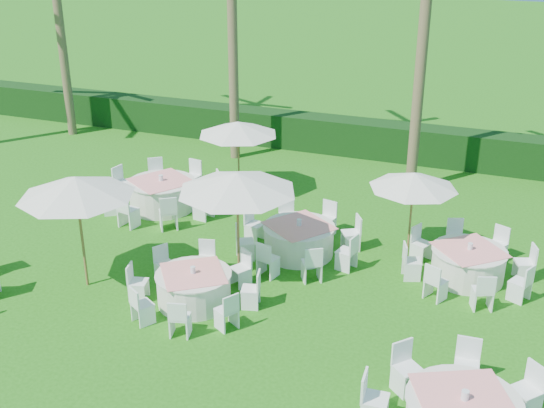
% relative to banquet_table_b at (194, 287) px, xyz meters
% --- Properties ---
extents(ground, '(120.00, 120.00, 0.00)m').
position_rel_banquet_table_b_xyz_m(ground, '(0.63, -1.16, -0.38)').
color(ground, '#1D5D10').
rests_on(ground, ground).
extents(hedge, '(34.00, 1.00, 1.20)m').
position_rel_banquet_table_b_xyz_m(hedge, '(0.63, 10.84, 0.22)').
color(hedge, black).
rests_on(hedge, ground).
extents(banquet_table_b, '(2.87, 2.87, 0.88)m').
position_rel_banquet_table_b_xyz_m(banquet_table_b, '(0.00, 0.00, 0.00)').
color(banquet_table_b, silver).
rests_on(banquet_table_b, ground).
extents(banquet_table_d, '(3.34, 3.34, 1.00)m').
position_rel_banquet_table_b_xyz_m(banquet_table_d, '(-3.18, 4.27, 0.06)').
color(banquet_table_d, silver).
rests_on(banquet_table_d, ground).
extents(banquet_table_e, '(3.09, 3.09, 0.94)m').
position_rel_banquet_table_b_xyz_m(banquet_table_e, '(1.38, 2.97, 0.03)').
color(banquet_table_e, silver).
rests_on(banquet_table_e, ground).
extents(banquet_table_f, '(2.93, 2.93, 0.91)m').
position_rel_banquet_table_b_xyz_m(banquet_table_f, '(5.41, 3.19, 0.01)').
color(banquet_table_f, silver).
rests_on(banquet_table_f, ground).
extents(umbrella_a, '(2.53, 2.53, 2.64)m').
position_rel_banquet_table_b_xyz_m(umbrella_a, '(-2.62, -0.19, 2.03)').
color(umbrella_a, brown).
rests_on(umbrella_a, ground).
extents(umbrella_b, '(2.71, 2.71, 2.54)m').
position_rel_banquet_table_b_xyz_m(umbrella_b, '(0.40, 1.50, 1.94)').
color(umbrella_b, brown).
rests_on(umbrella_b, ground).
extents(umbrella_c, '(2.35, 2.35, 2.24)m').
position_rel_banquet_table_b_xyz_m(umbrella_c, '(-1.57, 6.05, 1.66)').
color(umbrella_c, brown).
rests_on(umbrella_c, ground).
extents(umbrella_d, '(2.10, 2.10, 2.23)m').
position_rel_banquet_table_b_xyz_m(umbrella_d, '(3.93, 3.73, 1.65)').
color(umbrella_d, brown).
rests_on(umbrella_d, ground).
extents(palm_c, '(4.41, 4.07, 9.91)m').
position_rel_banquet_table_b_xyz_m(palm_c, '(3.18, 8.27, 5.04)').
color(palm_c, brown).
rests_on(palm_c, ground).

